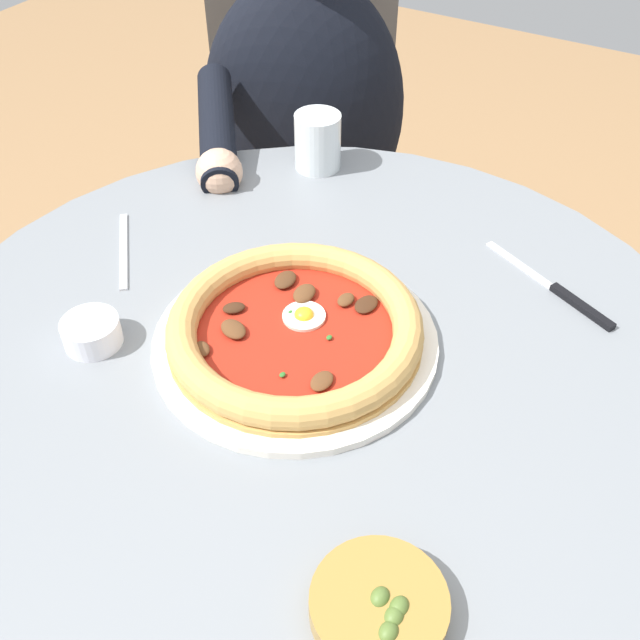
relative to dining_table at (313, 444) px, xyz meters
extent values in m
cylinder|color=gray|center=(0.00, 0.00, 0.15)|extent=(0.95, 0.95, 0.03)
cylinder|color=slate|center=(0.00, 0.00, -0.22)|extent=(0.09, 0.09, 0.70)
cylinder|color=slate|center=(0.00, 0.00, -0.58)|extent=(0.49, 0.49, 0.02)
cylinder|color=white|center=(0.01, 0.03, 0.17)|extent=(0.33, 0.33, 0.01)
cylinder|color=tan|center=(0.01, 0.03, 0.18)|extent=(0.29, 0.29, 0.01)
torus|color=tan|center=(0.01, 0.03, 0.19)|extent=(0.29, 0.29, 0.04)
cylinder|color=#A82314|center=(0.01, 0.03, 0.18)|extent=(0.27, 0.27, 0.00)
cylinder|color=white|center=(0.03, 0.03, 0.18)|extent=(0.05, 0.05, 0.00)
ellipsoid|color=yellow|center=(0.03, 0.03, 0.19)|extent=(0.02, 0.02, 0.02)
ellipsoid|color=brown|center=(0.08, 0.00, 0.19)|extent=(0.03, 0.02, 0.01)
ellipsoid|color=#3D2314|center=(0.08, -0.02, 0.19)|extent=(0.04, 0.03, 0.01)
ellipsoid|color=brown|center=(-0.03, 0.08, 0.19)|extent=(0.04, 0.04, 0.01)
ellipsoid|color=brown|center=(-0.07, 0.10, 0.19)|extent=(0.03, 0.03, 0.01)
ellipsoid|color=#4C2D19|center=(0.07, 0.08, 0.19)|extent=(0.04, 0.03, 0.01)
ellipsoid|color=brown|center=(-0.05, -0.04, 0.19)|extent=(0.03, 0.02, 0.01)
ellipsoid|color=brown|center=(0.06, 0.05, 0.19)|extent=(0.04, 0.03, 0.01)
ellipsoid|color=#3D2314|center=(0.00, 0.11, 0.19)|extent=(0.03, 0.03, 0.01)
ellipsoid|color=#2D6B28|center=(-0.06, 0.00, 0.19)|extent=(0.01, 0.01, 0.00)
ellipsoid|color=#2D6B28|center=(0.01, -0.01, 0.19)|extent=(0.01, 0.01, 0.00)
ellipsoid|color=#2D6B28|center=(0.03, 0.05, 0.19)|extent=(0.01, 0.01, 0.00)
cylinder|color=silver|center=(0.36, 0.20, 0.20)|extent=(0.07, 0.07, 0.09)
cylinder|color=silver|center=(0.36, 0.20, 0.17)|extent=(0.06, 0.06, 0.02)
cube|color=silver|center=(0.28, -0.15, 0.16)|extent=(0.06, 0.11, 0.00)
cube|color=black|center=(0.23, -0.24, 0.17)|extent=(0.05, 0.09, 0.01)
cylinder|color=white|center=(-0.11, 0.23, 0.18)|extent=(0.07, 0.07, 0.03)
cylinder|color=olive|center=(-0.11, 0.23, 0.19)|extent=(0.05, 0.05, 0.01)
cylinder|color=olive|center=(-0.23, -0.20, 0.17)|extent=(0.12, 0.12, 0.02)
ellipsoid|color=#516B2D|center=(-0.23, -0.20, 0.18)|extent=(0.02, 0.02, 0.02)
ellipsoid|color=#516B2D|center=(-0.25, -0.22, 0.18)|extent=(0.02, 0.02, 0.02)
ellipsoid|color=#516B2D|center=(-0.23, -0.22, 0.18)|extent=(0.02, 0.02, 0.02)
ellipsoid|color=#516B2D|center=(-0.22, -0.22, 0.18)|extent=(0.02, 0.02, 0.02)
ellipsoid|color=#516B2D|center=(-0.23, -0.22, 0.18)|extent=(0.02, 0.02, 0.02)
cube|color=#BCBCC1|center=(0.04, 0.32, 0.16)|extent=(0.13, 0.12, 0.00)
cube|color=#282833|center=(0.57, 0.36, -0.36)|extent=(0.42, 0.44, 0.45)
ellipsoid|color=black|center=(0.57, 0.36, 0.12)|extent=(0.38, 0.43, 0.51)
cylinder|color=black|center=(0.32, 0.36, 0.20)|extent=(0.25, 0.21, 0.10)
sphere|color=tan|center=(0.24, 0.30, 0.18)|extent=(0.07, 0.07, 0.07)
cube|color=#504A45|center=(0.61, 0.39, -0.14)|extent=(0.60, 0.60, 0.02)
cube|color=#504A45|center=(0.79, 0.50, 0.08)|extent=(0.23, 0.34, 0.41)
cylinder|color=#4C4742|center=(0.34, 0.45, -0.37)|extent=(0.02, 0.02, 0.44)
cylinder|color=#4C4742|center=(0.55, 0.12, -0.37)|extent=(0.02, 0.02, 0.44)
cylinder|color=#4C4742|center=(0.67, 0.66, -0.37)|extent=(0.02, 0.02, 0.44)
cylinder|color=#4C4742|center=(0.88, 0.32, -0.37)|extent=(0.02, 0.02, 0.44)
camera|label=1|loc=(-0.49, -0.30, 0.75)|focal=40.49mm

